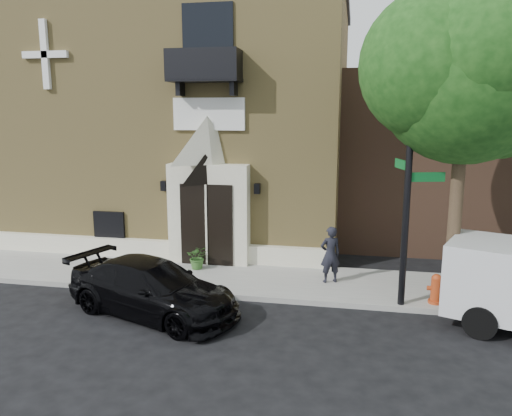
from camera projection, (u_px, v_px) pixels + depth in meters
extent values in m
plane|color=black|center=(217.00, 299.00, 13.47)|extent=(120.00, 120.00, 0.00)
cube|color=gray|center=(263.00, 281.00, 14.71)|extent=(42.00, 3.00, 0.15)
cube|color=#A88E4F|center=(197.00, 123.00, 20.89)|extent=(12.00, 10.00, 9.00)
cube|color=black|center=(195.00, 6.00, 20.00)|extent=(12.20, 10.20, 0.30)
cube|color=silver|center=(153.00, 249.00, 16.72)|extent=(12.00, 0.30, 0.60)
cube|color=silver|center=(209.00, 214.00, 15.97)|extent=(2.60, 0.55, 3.20)
pyramid|color=silver|center=(208.00, 140.00, 15.52)|extent=(2.60, 0.55, 1.50)
cube|color=black|center=(207.00, 225.00, 15.75)|extent=(1.70, 0.06, 2.60)
cube|color=silver|center=(206.00, 225.00, 15.71)|extent=(0.06, 0.04, 2.60)
cube|color=white|center=(209.00, 114.00, 15.56)|extent=(2.30, 0.10, 1.00)
cube|color=black|center=(205.00, 80.00, 14.99)|extent=(2.20, 0.90, 0.10)
cube|color=black|center=(200.00, 63.00, 14.49)|extent=(2.20, 0.06, 0.90)
cube|color=black|center=(171.00, 65.00, 15.10)|extent=(0.06, 0.90, 0.90)
cube|color=black|center=(238.00, 64.00, 14.71)|extent=(0.06, 0.90, 0.90)
cube|color=black|center=(208.00, 41.00, 15.17)|extent=(1.60, 0.08, 2.20)
cube|color=white|center=(45.00, 55.00, 16.22)|extent=(0.22, 0.14, 2.20)
cube|color=white|center=(45.00, 55.00, 16.22)|extent=(1.60, 0.14, 0.22)
cube|color=black|center=(109.00, 226.00, 16.96)|extent=(1.10, 0.10, 1.00)
cube|color=#E34603|center=(110.00, 226.00, 16.99)|extent=(0.85, 0.06, 0.75)
cube|color=black|center=(164.00, 186.00, 16.23)|extent=(0.18, 0.18, 0.32)
cube|color=black|center=(257.00, 189.00, 15.64)|extent=(0.18, 0.18, 0.32)
cylinder|color=#38281C|center=(454.00, 224.00, 12.33)|extent=(0.32, 0.32, 4.20)
sphere|color=#123B10|center=(466.00, 75.00, 11.65)|extent=(4.20, 4.20, 4.20)
sphere|color=#123B10|center=(498.00, 88.00, 11.85)|extent=(3.36, 3.36, 3.36)
sphere|color=#123B10|center=(436.00, 66.00, 11.56)|extent=(3.57, 3.57, 3.57)
sphere|color=#123B10|center=(484.00, 53.00, 10.87)|extent=(3.15, 3.15, 3.15)
imported|color=black|center=(152.00, 288.00, 12.36)|extent=(5.02, 3.34, 1.35)
cylinder|color=black|center=(480.00, 322.00, 11.07)|extent=(0.79, 0.50, 0.75)
cylinder|color=black|center=(492.00, 297.00, 12.61)|extent=(0.79, 0.50, 0.75)
cylinder|color=black|center=(408.00, 182.00, 12.12)|extent=(0.17, 0.17, 6.31)
cube|color=#0B5B24|center=(427.00, 177.00, 12.13)|extent=(0.87, 0.27, 0.23)
cube|color=#0B5B24|center=(402.00, 164.00, 12.51)|extent=(0.27, 0.87, 0.23)
cylinder|color=#A23815|center=(435.00, 302.00, 12.77)|extent=(0.35, 0.35, 0.08)
cylinder|color=#A23815|center=(436.00, 290.00, 12.72)|extent=(0.26, 0.26, 0.54)
sphere|color=#A23815|center=(437.00, 279.00, 12.66)|extent=(0.26, 0.26, 0.26)
cylinder|color=#A23815|center=(436.00, 288.00, 12.71)|extent=(0.44, 0.12, 0.12)
cube|color=#0E361C|center=(493.00, 278.00, 12.82)|extent=(2.28, 1.70, 1.24)
cube|color=black|center=(495.00, 252.00, 12.70)|extent=(2.35, 1.77, 0.14)
imported|color=#39692B|center=(198.00, 257.00, 15.52)|extent=(0.82, 0.76, 0.75)
imported|color=black|center=(330.00, 254.00, 14.21)|extent=(0.71, 0.60, 1.64)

